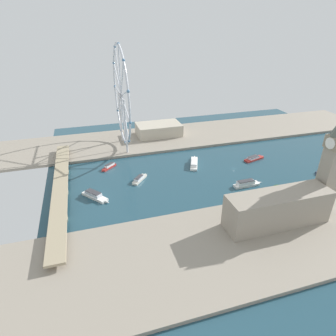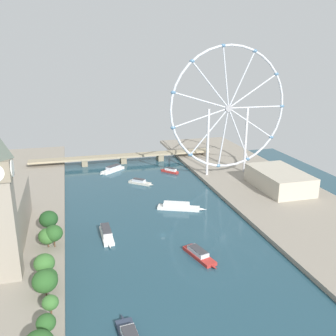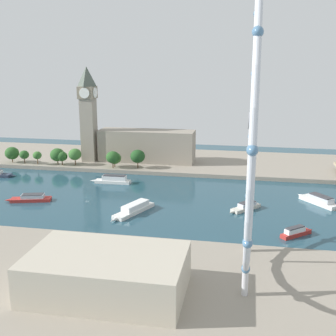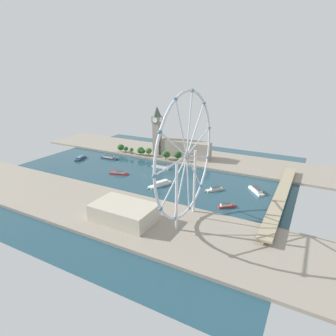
% 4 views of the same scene
% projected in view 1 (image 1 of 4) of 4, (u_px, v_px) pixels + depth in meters
% --- Properties ---
extents(ground_plane, '(384.28, 384.28, 0.00)m').
position_uv_depth(ground_plane, '(234.00, 169.00, 306.23)').
color(ground_plane, '#234756').
extents(riverbank_left, '(90.00, 520.00, 3.00)m').
position_uv_depth(riverbank_left, '(303.00, 229.00, 214.26)').
color(riverbank_left, gray).
rests_on(riverbank_left, ground_plane).
extents(riverbank_right, '(90.00, 520.00, 3.00)m').
position_uv_depth(riverbank_right, '(197.00, 134.00, 396.83)').
color(riverbank_right, gray).
rests_on(riverbank_right, ground_plane).
extents(clock_tower, '(14.16, 14.16, 79.30)m').
position_uv_depth(clock_tower, '(332.00, 163.00, 218.53)').
color(clock_tower, gray).
rests_on(clock_tower, riverbank_left).
extents(parliament_block, '(22.00, 80.70, 26.66)m').
position_uv_depth(parliament_block, '(278.00, 209.00, 212.26)').
color(parliament_block, gray).
rests_on(parliament_block, riverbank_left).
extents(tree_row_embankment, '(14.71, 121.02, 14.93)m').
position_uv_depth(tree_row_embankment, '(310.00, 187.00, 250.44)').
color(tree_row_embankment, '#513823').
rests_on(tree_row_embankment, riverbank_left).
extents(ferris_wheel, '(114.30, 3.20, 119.53)m').
position_uv_depth(ferris_wheel, '(121.00, 96.00, 325.69)').
color(ferris_wheel, silver).
rests_on(ferris_wheel, riverbank_right).
extents(riverside_hall, '(36.25, 58.79, 15.67)m').
position_uv_depth(riverside_hall, '(159.00, 129.00, 386.72)').
color(riverside_hall, '#BCB29E').
rests_on(riverside_hall, riverbank_right).
extents(river_bridge, '(196.28, 13.08, 8.81)m').
position_uv_depth(river_bridge, '(60.00, 188.00, 257.67)').
color(river_bridge, tan).
rests_on(river_bridge, ground_plane).
extents(tour_boat_1, '(36.24, 19.23, 5.49)m').
position_uv_depth(tour_boat_1, '(194.00, 163.00, 314.05)').
color(tour_boat_1, white).
rests_on(tour_boat_1, ground_plane).
extents(tour_boat_2, '(7.32, 30.47, 6.08)m').
position_uv_depth(tour_boat_2, '(246.00, 184.00, 272.76)').
color(tour_boat_2, white).
rests_on(tour_boat_2, ground_plane).
extents(tour_boat_3, '(9.79, 34.40, 5.14)m').
position_uv_depth(tour_boat_3, '(329.00, 171.00, 297.80)').
color(tour_boat_3, '#2D384C').
rests_on(tour_boat_3, ground_plane).
extents(tour_boat_4, '(21.21, 19.11, 4.79)m').
position_uv_depth(tour_boat_4, '(140.00, 179.00, 282.68)').
color(tour_boat_4, beige).
rests_on(tour_boat_4, ground_plane).
extents(tour_boat_5, '(16.40, 18.24, 5.09)m').
position_uv_depth(tour_boat_5, '(109.00, 167.00, 306.08)').
color(tour_boat_5, '#B22D28').
rests_on(tour_boat_5, ground_plane).
extents(tour_boat_6, '(13.42, 29.48, 4.72)m').
position_uv_depth(tour_boat_6, '(254.00, 158.00, 325.19)').
color(tour_boat_6, '#B22D28').
rests_on(tour_boat_6, ground_plane).
extents(tour_boat_7, '(27.76, 23.64, 5.94)m').
position_uv_depth(tour_boat_7, '(95.00, 195.00, 254.30)').
color(tour_boat_7, white).
rests_on(tour_boat_7, ground_plane).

